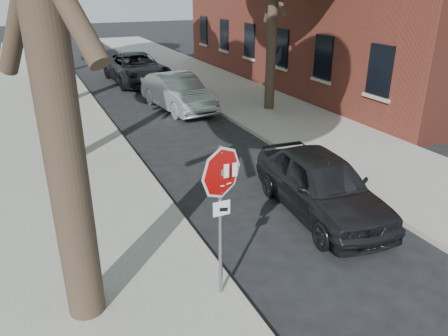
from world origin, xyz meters
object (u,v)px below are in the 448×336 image
Objects in this scene: stop_sign at (221,195)px; car_b at (178,92)px; car_a at (321,184)px; car_d at (137,68)px.

car_b is at bearing 74.36° from stop_sign.
car_d is at bearing 96.15° from car_a.
stop_sign is 18.23m from car_d.
car_a is 0.94× the size of car_b.
car_a is at bearing -96.48° from car_b.
car_b is at bearing 95.46° from car_a.
stop_sign is at bearing -101.34° from car_d.
car_d is (-0.19, 6.14, 0.04)m from car_b.
stop_sign is 0.58× the size of car_b.
car_b is (3.30, 11.79, -1.21)m from stop_sign.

